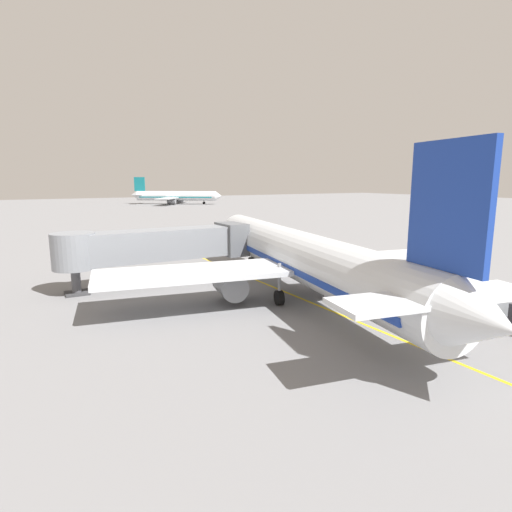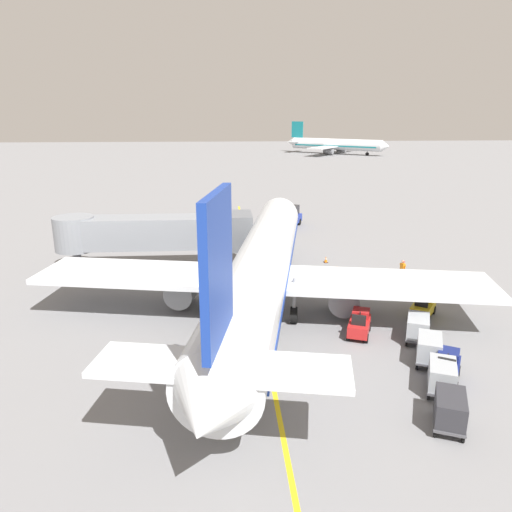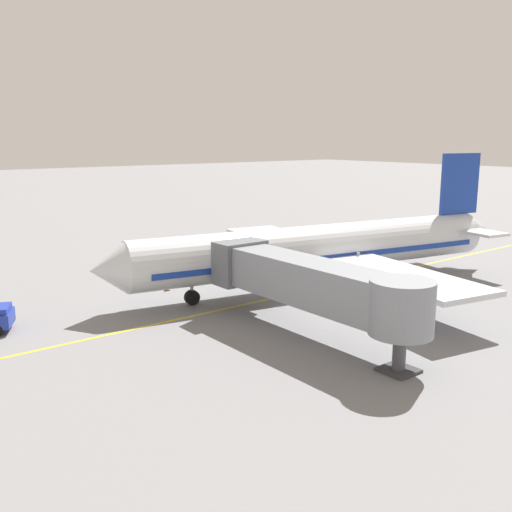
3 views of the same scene
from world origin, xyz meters
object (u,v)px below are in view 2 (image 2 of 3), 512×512
at_px(baggage_cart_tail_end, 450,409).
at_px(distant_taxiing_airliner, 335,145).
at_px(pushback_tractor, 288,218).
at_px(baggage_cart_second_in_train, 429,348).
at_px(baggage_tug_spare, 360,324).
at_px(baggage_cart_third_in_train, 442,375).
at_px(baggage_tug_trailing, 447,368).
at_px(parked_airliner, 262,267).
at_px(baggage_tug_lead, 423,306).
at_px(safety_cone_nose_right, 326,259).
at_px(jet_bridge, 155,232).
at_px(safety_cone_nose_left, 337,269).
at_px(baggage_cart_front, 418,327).
at_px(ground_crew_wing_walker, 402,269).

xyz_separation_m(baggage_cart_tail_end, distant_taxiing_airliner, (27.21, 140.59, 2.08)).
height_order(pushback_tractor, baggage_cart_second_in_train, pushback_tractor).
xyz_separation_m(baggage_tug_spare, baggage_cart_third_in_train, (2.22, -6.63, 0.24)).
bearing_deg(baggage_tug_trailing, parked_airliner, 131.94).
bearing_deg(pushback_tractor, baggage_tug_lead, -78.57).
height_order(safety_cone_nose_right, distant_taxiing_airliner, distant_taxiing_airliner).
xyz_separation_m(jet_bridge, pushback_tractor, (13.62, 16.09, -2.36)).
bearing_deg(safety_cone_nose_right, baggage_tug_trailing, -84.64).
bearing_deg(baggage_cart_third_in_train, baggage_tug_spare, 108.53).
height_order(baggage_cart_second_in_train, baggage_cart_third_in_train, same).
distance_m(safety_cone_nose_left, distant_taxiing_airliner, 122.36).
xyz_separation_m(jet_bridge, baggage_tug_spare, (14.04, -13.43, -2.75)).
bearing_deg(baggage_cart_tail_end, pushback_tractor, 92.63).
relative_size(baggage_tug_trailing, baggage_cart_second_in_train, 0.94).
bearing_deg(baggage_tug_spare, baggage_cart_second_in_train, -54.08).
bearing_deg(safety_cone_nose_right, parked_airliner, -122.22).
bearing_deg(distant_taxiing_airliner, jet_bridge, -109.88).
distance_m(baggage_tug_spare, safety_cone_nose_right, 14.93).
relative_size(baggage_tug_trailing, baggage_cart_third_in_train, 0.94).
bearing_deg(safety_cone_nose_left, baggage_tug_lead, -69.14).
distance_m(safety_cone_nose_right, distant_taxiing_airliner, 119.61).
xyz_separation_m(baggage_tug_trailing, baggage_cart_front, (0.22, 4.38, 0.24)).
xyz_separation_m(baggage_cart_front, baggage_cart_tail_end, (-1.84, -8.17, 0.00)).
height_order(baggage_cart_third_in_train, baggage_cart_tail_end, same).
bearing_deg(distant_taxiing_airliner, pushback_tractor, -105.91).
xyz_separation_m(baggage_tug_lead, safety_cone_nose_right, (-3.99, 12.44, -0.42)).
bearing_deg(baggage_tug_trailing, baggage_cart_front, 87.09).
xyz_separation_m(baggage_tug_lead, baggage_cart_tail_end, (-3.69, -11.78, 0.24)).
bearing_deg(baggage_tug_trailing, baggage_tug_lead, 75.42).
bearing_deg(baggage_tug_spare, baggage_tug_trailing, -61.78).
bearing_deg(baggage_tug_spare, pushback_tractor, 90.82).
bearing_deg(baggage_tug_lead, ground_crew_wing_walker, 80.60).
bearing_deg(baggage_tug_lead, jet_bridge, 150.09).
height_order(baggage_cart_third_in_train, distant_taxiing_airliner, distant_taxiing_airliner).
xyz_separation_m(jet_bridge, baggage_tug_lead, (19.09, -10.98, -2.75)).
relative_size(baggage_tug_lead, baggage_tug_trailing, 0.99).
bearing_deg(safety_cone_nose_left, baggage_cart_third_in_train, -87.53).
distance_m(ground_crew_wing_walker, safety_cone_nose_left, 5.39).
distance_m(parked_airliner, baggage_cart_second_in_train, 11.84).
distance_m(baggage_cart_second_in_train, baggage_cart_third_in_train, 2.86).
bearing_deg(ground_crew_wing_walker, safety_cone_nose_right, 134.91).
xyz_separation_m(safety_cone_nose_right, distant_taxiing_airliner, (27.52, 116.37, 2.74)).
xyz_separation_m(pushback_tractor, baggage_tug_lead, (5.48, -27.07, -0.39)).
distance_m(jet_bridge, baggage_cart_front, 22.72).
relative_size(baggage_cart_second_in_train, safety_cone_nose_left, 4.98).
bearing_deg(baggage_tug_spare, safety_cone_nose_left, 83.25).
bearing_deg(distant_taxiing_airliner, safety_cone_nose_right, -103.30).
distance_m(baggage_cart_front, safety_cone_nose_right, 16.21).
relative_size(baggage_cart_tail_end, ground_crew_wing_walker, 1.74).
relative_size(jet_bridge, baggage_tug_lead, 6.04).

